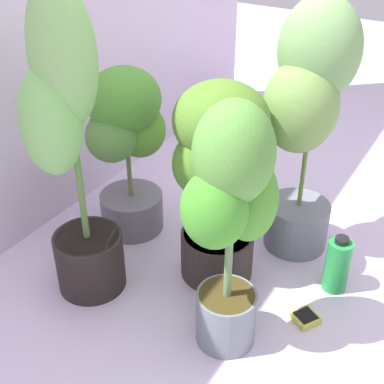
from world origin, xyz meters
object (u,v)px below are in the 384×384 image
object	(u,v)px
potted_plant_front_right	(307,114)
potted_plant_back_center	(127,142)
nutrient_bottle	(337,265)
potted_plant_back_left	(69,148)
hygrometer_box	(305,318)
potted_plant_front_left	(232,212)
potted_plant_center	(222,170)

from	to	relation	value
potted_plant_front_right	potted_plant_back_center	size ratio (longest dim) A/B	1.39
potted_plant_front_right	nutrient_bottle	bearing A→B (deg)	-122.67
potted_plant_back_left	nutrient_bottle	world-z (taller)	potted_plant_back_left
potted_plant_back_center	hygrometer_box	xyz separation A→B (m)	(-0.13, -0.82, -0.39)
potted_plant_front_left	potted_plant_back_center	size ratio (longest dim) A/B	1.18
potted_plant_front_left	nutrient_bottle	world-z (taller)	potted_plant_front_left
potted_plant_back_left	hygrometer_box	xyz separation A→B (m)	(0.25, -0.74, -0.56)
potted_plant_front_left	potted_plant_back_left	size ratio (longest dim) A/B	0.77
potted_plant_center	potted_plant_front_right	distance (m)	0.36
nutrient_bottle	potted_plant_front_right	bearing A→B (deg)	57.33
potted_plant_back_left	nutrient_bottle	xyz separation A→B (m)	(0.46, -0.77, -0.46)
potted_plant_back_left	potted_plant_back_center	world-z (taller)	potted_plant_back_left
potted_plant_back_left	potted_plant_center	bearing A→B (deg)	-49.61
potted_plant_front_left	potted_plant_front_right	xyz separation A→B (m)	(0.56, 0.00, 0.08)
potted_plant_front_right	nutrient_bottle	distance (m)	0.54
potted_plant_center	potted_plant_back_center	size ratio (longest dim) A/B	1.07
potted_plant_center	potted_plant_front_left	world-z (taller)	potted_plant_front_left
potted_plant_front_right	potted_plant_back_center	xyz separation A→B (m)	(-0.22, 0.62, -0.17)
potted_plant_front_left	potted_plant_front_right	world-z (taller)	potted_plant_front_right
hygrometer_box	potted_plant_center	bearing A→B (deg)	110.86
potted_plant_front_left	potted_plant_back_left	distance (m)	0.55
potted_plant_center	hygrometer_box	distance (m)	0.58
potted_plant_back_center	nutrient_bottle	world-z (taller)	potted_plant_back_center
potted_plant_front_left	potted_plant_back_left	xyz separation A→B (m)	(-0.04, 0.55, 0.07)
potted_plant_center	potted_plant_back_center	distance (m)	0.46
potted_plant_center	potted_plant_back_center	world-z (taller)	potted_plant_center
hygrometer_box	nutrient_bottle	size ratio (longest dim) A/B	0.49
potted_plant_center	potted_plant_front_left	distance (m)	0.33
potted_plant_back_left	nutrient_bottle	distance (m)	1.01
potted_plant_front_left	hygrometer_box	xyz separation A→B (m)	(0.21, -0.20, -0.49)
potted_plant_back_center	hygrometer_box	distance (m)	0.92
potted_plant_back_left	nutrient_bottle	size ratio (longest dim) A/B	4.76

